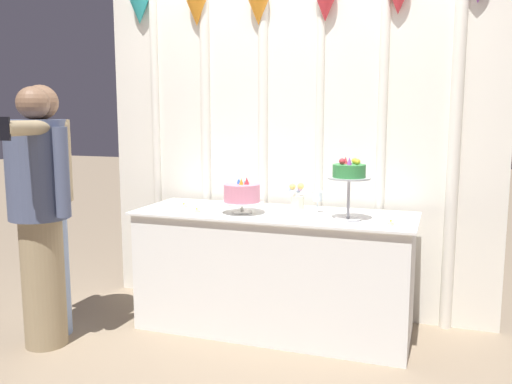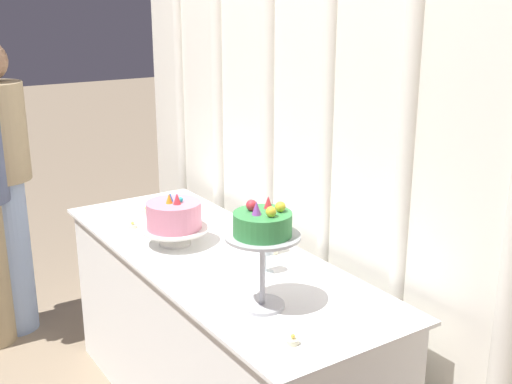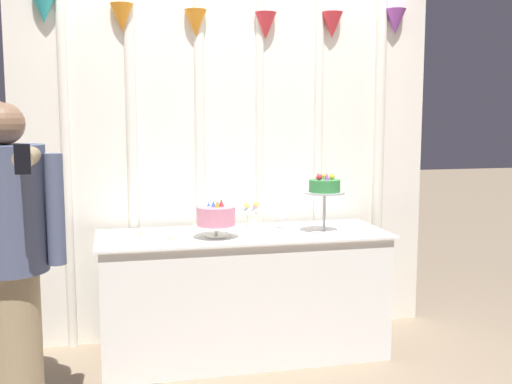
% 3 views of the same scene
% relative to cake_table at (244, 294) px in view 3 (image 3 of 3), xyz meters
% --- Properties ---
extents(ground_plane, '(24.00, 24.00, 0.00)m').
position_rel_cake_table_xyz_m(ground_plane, '(0.00, -0.10, -0.40)').
color(ground_plane, gray).
extents(draped_curtain, '(2.85, 0.15, 2.52)m').
position_rel_cake_table_xyz_m(draped_curtain, '(0.01, 0.43, 0.92)').
color(draped_curtain, white).
rests_on(draped_curtain, ground_plane).
extents(cake_table, '(1.81, 0.66, 0.79)m').
position_rel_cake_table_xyz_m(cake_table, '(0.00, 0.00, 0.00)').
color(cake_table, white).
rests_on(cake_table, ground_plane).
extents(cake_display_nearleft, '(0.28, 0.28, 0.24)m').
position_rel_cake_table_xyz_m(cake_display_nearleft, '(-0.19, -0.09, 0.52)').
color(cake_display_nearleft, silver).
rests_on(cake_display_nearleft, cake_table).
extents(cake_display_nearright, '(0.25, 0.25, 0.38)m').
position_rel_cake_table_xyz_m(cake_display_nearright, '(0.50, -0.10, 0.67)').
color(cake_display_nearright, '#B2B2B7').
rests_on(cake_display_nearright, cake_table).
extents(wine_glass, '(0.06, 0.06, 0.14)m').
position_rel_cake_table_xyz_m(wine_glass, '(0.27, 0.07, 0.50)').
color(wine_glass, silver).
rests_on(wine_glass, cake_table).
extents(flower_vase, '(0.12, 0.09, 0.18)m').
position_rel_cake_table_xyz_m(flower_vase, '(0.10, 0.19, 0.47)').
color(flower_vase, beige).
rests_on(flower_vase, cake_table).
extents(tealight_far_left, '(0.04, 0.04, 0.03)m').
position_rel_cake_table_xyz_m(tealight_far_left, '(-0.64, -0.02, 0.41)').
color(tealight_far_left, beige).
rests_on(tealight_far_left, cake_table).
extents(tealight_near_left, '(0.04, 0.04, 0.03)m').
position_rel_cake_table_xyz_m(tealight_near_left, '(-0.47, -0.16, 0.40)').
color(tealight_near_left, beige).
rests_on(tealight_near_left, cake_table).
extents(tealight_near_right, '(0.04, 0.04, 0.03)m').
position_rel_cake_table_xyz_m(tealight_near_right, '(0.75, -0.16, 0.41)').
color(tealight_near_right, beige).
rests_on(tealight_near_right, cake_table).
extents(guest_man_dark_suit, '(0.51, 0.42, 1.59)m').
position_rel_cake_table_xyz_m(guest_man_dark_suit, '(-1.27, -0.69, 0.46)').
color(guest_man_dark_suit, '#9E8966').
rests_on(guest_man_dark_suit, ground_plane).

